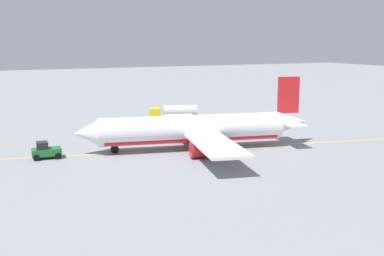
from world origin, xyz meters
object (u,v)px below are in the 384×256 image
(pushback_tug, at_px, (46,151))
(safety_cone_nose, at_px, (96,141))
(airplane, at_px, (195,130))
(fuel_tanker, at_px, (174,113))
(refueling_worker, at_px, (163,123))

(pushback_tug, xyz_separation_m, safety_cone_nose, (-8.06, -6.17, -0.65))
(airplane, xyz_separation_m, fuel_tanker, (-6.09, -21.66, -1.01))
(refueling_worker, bearing_deg, fuel_tanker, -131.25)
(refueling_worker, xyz_separation_m, safety_cone_nose, (13.36, 7.26, -0.46))
(airplane, height_order, fuel_tanker, airplane)
(airplane, distance_m, refueling_worker, 17.04)
(refueling_worker, bearing_deg, safety_cone_nose, 28.54)
(airplane, relative_size, fuel_tanker, 3.37)
(airplane, bearing_deg, fuel_tanker, -105.71)
(pushback_tug, relative_size, safety_cone_nose, 5.15)
(safety_cone_nose, bearing_deg, refueling_worker, -151.46)
(refueling_worker, relative_size, safety_cone_nose, 2.36)
(safety_cone_nose, bearing_deg, pushback_tug, 37.44)
(airplane, bearing_deg, refueling_worker, -96.29)
(refueling_worker, distance_m, safety_cone_nose, 15.21)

